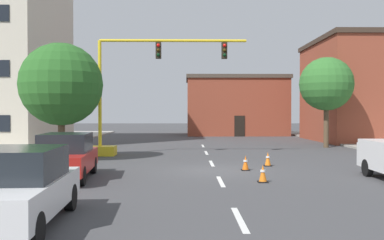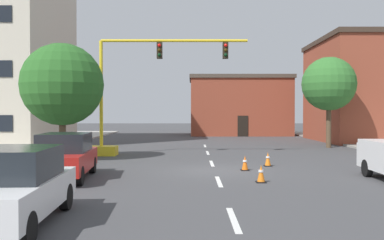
{
  "view_description": "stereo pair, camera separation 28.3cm",
  "coord_description": "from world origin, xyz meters",
  "views": [
    {
      "loc": [
        -1.27,
        -18.47,
        2.53
      ],
      "look_at": [
        -0.9,
        8.18,
        2.06
      ],
      "focal_mm": 39.66,
      "sensor_mm": 36.0,
      "label": 1
    },
    {
      "loc": [
        -0.98,
        -18.47,
        2.53
      ],
      "look_at": [
        -0.9,
        8.18,
        2.06
      ],
      "focal_mm": 39.66,
      "sensor_mm": 36.0,
      "label": 2
    }
  ],
  "objects": [
    {
      "name": "ground_plane",
      "position": [
        0.0,
        0.0,
        0.0
      ],
      "size": [
        160.0,
        160.0,
        0.0
      ],
      "primitive_type": "plane",
      "color": "#424244"
    },
    {
      "name": "lane_stripe_seg_1",
      "position": [
        0.0,
        -8.5,
        0.0
      ],
      "size": [
        0.16,
        2.4,
        0.01
      ],
      "primitive_type": "cube",
      "color": "silver",
      "rests_on": "ground_plane"
    },
    {
      "name": "lane_stripe_seg_2",
      "position": [
        0.0,
        -3.0,
        0.0
      ],
      "size": [
        0.16,
        2.4,
        0.01
      ],
      "primitive_type": "cube",
      "color": "silver",
      "rests_on": "ground_plane"
    },
    {
      "name": "lane_stripe_seg_3",
      "position": [
        0.0,
        2.5,
        0.0
      ],
      "size": [
        0.16,
        2.4,
        0.01
      ],
      "primitive_type": "cube",
      "color": "silver",
      "rests_on": "ground_plane"
    },
    {
      "name": "lane_stripe_seg_4",
      "position": [
        0.0,
        8.0,
        0.0
      ],
      "size": [
        0.16,
        2.4,
        0.01
      ],
      "primitive_type": "cube",
      "color": "silver",
      "rests_on": "ground_plane"
    },
    {
      "name": "lane_stripe_seg_5",
      "position": [
        0.0,
        13.5,
        0.0
      ],
      "size": [
        0.16,
        2.4,
        0.01
      ],
      "primitive_type": "cube",
      "color": "silver",
      "rests_on": "ground_plane"
    },
    {
      "name": "building_brick_center",
      "position": [
        4.37,
        29.91,
        3.31
      ],
      "size": [
        11.23,
        8.01,
        6.59
      ],
      "color": "brown",
      "rests_on": "ground_plane"
    },
    {
      "name": "traffic_signal_gantry",
      "position": [
        -5.09,
        6.48,
        2.27
      ],
      "size": [
        9.51,
        1.2,
        6.83
      ],
      "color": "yellow",
      "rests_on": "ground_plane"
    },
    {
      "name": "tree_left_near",
      "position": [
        -7.82,
        3.86,
        4.0
      ],
      "size": [
        4.33,
        4.33,
        6.18
      ],
      "color": "brown",
      "rests_on": "ground_plane"
    },
    {
      "name": "tree_right_mid",
      "position": [
        8.84,
        11.93,
        4.57
      ],
      "size": [
        3.85,
        3.85,
        6.51
      ],
      "color": "brown",
      "rests_on": "ground_plane"
    },
    {
      "name": "sedan_red_near_left",
      "position": [
        -5.82,
        -2.39,
        0.89
      ],
      "size": [
        2.24,
        4.64,
        1.74
      ],
      "color": "#B21E19",
      "rests_on": "ground_plane"
    },
    {
      "name": "sedan_white_mid_left",
      "position": [
        -5.0,
        -9.05,
        0.89
      ],
      "size": [
        2.1,
        4.6,
        1.74
      ],
      "color": "white",
      "rests_on": "ground_plane"
    },
    {
      "name": "traffic_cone_roadside_a",
      "position": [
        2.6,
        1.44,
        0.33
      ],
      "size": [
        0.36,
        0.36,
        0.67
      ],
      "color": "black",
      "rests_on": "ground_plane"
    },
    {
      "name": "traffic_cone_roadside_b",
      "position": [
        1.33,
        -0.04,
        0.32
      ],
      "size": [
        0.36,
        0.36,
        0.65
      ],
      "color": "black",
      "rests_on": "ground_plane"
    },
    {
      "name": "traffic_cone_roadside_c",
      "position": [
        1.51,
        -3.22,
        0.32
      ],
      "size": [
        0.36,
        0.36,
        0.65
      ],
      "color": "black",
      "rests_on": "ground_plane"
    }
  ]
}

